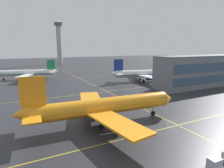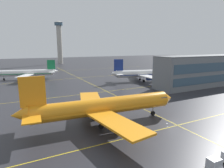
% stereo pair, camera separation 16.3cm
% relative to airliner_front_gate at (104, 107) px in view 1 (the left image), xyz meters
% --- Properties ---
extents(ground_plane, '(600.00, 600.00, 0.00)m').
position_rel_airliner_front_gate_xyz_m(ground_plane, '(15.08, -7.04, -4.23)').
color(ground_plane, '#28282D').
extents(airliner_front_gate, '(39.85, 34.29, 12.39)m').
position_rel_airliner_front_gate_xyz_m(airliner_front_gate, '(0.00, 0.00, 0.00)').
color(airliner_front_gate, orange).
rests_on(airliner_front_gate, ground).
extents(airliner_second_row, '(37.89, 32.22, 11.89)m').
position_rel_airliner_front_gate_xyz_m(airliner_second_row, '(43.75, 42.70, -0.17)').
color(airliner_second_row, white).
rests_on(airliner_second_row, ground).
extents(airliner_third_row, '(34.16, 29.07, 10.74)m').
position_rel_airliner_front_gate_xyz_m(airliner_third_row, '(-12.14, 77.19, -0.56)').
color(airliner_third_row, white).
rests_on(airliner_third_row, ground).
extents(taxiway_markings, '(146.62, 170.49, 0.01)m').
position_rel_airliner_front_gate_xyz_m(taxiway_markings, '(15.08, 49.08, -4.23)').
color(taxiway_markings, yellow).
rests_on(taxiway_markings, ground).
extents(baggage_cart_row_leftmost, '(2.79, 1.77, 1.86)m').
position_rel_airliner_front_gate_xyz_m(baggage_cart_row_leftmost, '(7.45, -23.64, -3.23)').
color(baggage_cart_row_leftmost, '#99999E').
rests_on(baggage_cart_row_leftmost, ground).
extents(terminal_building, '(59.10, 11.39, 14.28)m').
position_rel_airliner_front_gate_xyz_m(terminal_building, '(64.75, 20.04, 2.91)').
color(terminal_building, slate).
rests_on(terminal_building, ground).
extents(control_tower, '(8.82, 8.82, 44.87)m').
position_rel_airliner_front_gate_xyz_m(control_tower, '(26.12, 169.93, 21.40)').
color(control_tower, '#ADA89E').
rests_on(control_tower, ground).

